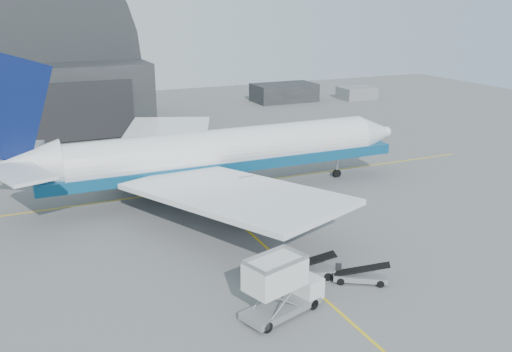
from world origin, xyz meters
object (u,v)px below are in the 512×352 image
belt_loader_a (303,271)px  catering_truck (281,287)px  belt_loader_b (360,276)px  airliner (210,154)px  pushback_tug (265,216)px

belt_loader_a → catering_truck: bearing=-119.8°
catering_truck → belt_loader_b: size_ratio=1.55×
belt_loader_a → belt_loader_b: bearing=-19.5°
airliner → catering_truck: size_ratio=7.39×
catering_truck → belt_loader_a: catering_truck is taller
catering_truck → airliner: bearing=63.2°
pushback_tug → belt_loader_a: (-2.37, -12.47, -0.08)m
belt_loader_a → belt_loader_b: (3.85, -2.59, -0.08)m
pushback_tug → belt_loader_a: size_ratio=0.84×
pushback_tug → belt_loader_a: 12.70m
belt_loader_b → catering_truck: bearing=-135.5°
airliner → catering_truck: 27.99m
catering_truck → belt_loader_b: (8.22, 1.89, -1.73)m
belt_loader_a → belt_loader_b: belt_loader_a is taller
pushback_tug → belt_loader_b: bearing=-106.5°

